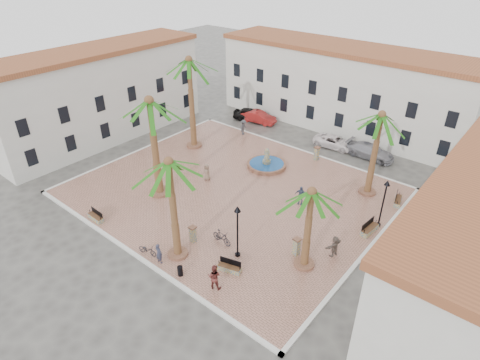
{
  "coord_description": "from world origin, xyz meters",
  "views": [
    {
      "loc": [
        20.12,
        -23.19,
        19.58
      ],
      "look_at": [
        1.0,
        0.0,
        1.6
      ],
      "focal_mm": 30.0,
      "sensor_mm": 36.0,
      "label": 1
    }
  ],
  "objects_px": {
    "bicycle_a": "(148,250)",
    "bench_e": "(369,229)",
    "pedestrian_fountain_b": "(301,195)",
    "pedestrian_north": "(244,127)",
    "palm_nw": "(189,69)",
    "palm_e": "(311,201)",
    "bench_ne": "(398,201)",
    "lamppost_e": "(385,196)",
    "car_white": "(335,142)",
    "bollard_e": "(297,246)",
    "palm_s": "(170,173)",
    "car_black": "(251,114)",
    "pedestrian_fountain_a": "(207,172)",
    "lamppost_s": "(237,223)",
    "car_silver": "(370,151)",
    "palm_ne": "(380,124)",
    "bench_s": "(96,217)",
    "car_red": "(259,117)",
    "bicycle_b": "(222,237)",
    "bollard_n": "(317,153)",
    "bench_se": "(229,268)",
    "litter_bin": "(180,271)",
    "pedestrian_east": "(335,246)",
    "palm_sw": "(150,112)",
    "fountain": "(267,164)"
  },
  "relations": [
    {
      "from": "bicycle_a",
      "to": "bicycle_b",
      "type": "height_order",
      "value": "bicycle_b"
    },
    {
      "from": "palm_sw",
      "to": "car_silver",
      "type": "bearing_deg",
      "value": 58.59
    },
    {
      "from": "lamppost_s",
      "to": "car_silver",
      "type": "xyz_separation_m",
      "value": [
        0.79,
        20.64,
        -2.32
      ]
    },
    {
      "from": "bicycle_a",
      "to": "car_red",
      "type": "height_order",
      "value": "car_red"
    },
    {
      "from": "palm_sw",
      "to": "pedestrian_east",
      "type": "distance_m",
      "value": 17.52
    },
    {
      "from": "bollard_e",
      "to": "pedestrian_fountain_a",
      "type": "relative_size",
      "value": 0.86
    },
    {
      "from": "palm_ne",
      "to": "bench_s",
      "type": "height_order",
      "value": "palm_ne"
    },
    {
      "from": "bench_ne",
      "to": "pedestrian_fountain_b",
      "type": "distance_m",
      "value": 8.43
    },
    {
      "from": "bench_e",
      "to": "bench_ne",
      "type": "xyz_separation_m",
      "value": [
        0.19,
        5.35,
        -0.02
      ]
    },
    {
      "from": "palm_e",
      "to": "car_silver",
      "type": "xyz_separation_m",
      "value": [
        -3.42,
        18.46,
        -4.74
      ]
    },
    {
      "from": "palm_nw",
      "to": "palm_e",
      "type": "bearing_deg",
      "value": -23.71
    },
    {
      "from": "car_black",
      "to": "car_white",
      "type": "bearing_deg",
      "value": -111.89
    },
    {
      "from": "palm_ne",
      "to": "bench_se",
      "type": "bearing_deg",
      "value": -101.24
    },
    {
      "from": "pedestrian_fountain_a",
      "to": "car_white",
      "type": "bearing_deg",
      "value": 59.92
    },
    {
      "from": "bollard_e",
      "to": "pedestrian_fountain_a",
      "type": "height_order",
      "value": "pedestrian_fountain_a"
    },
    {
      "from": "bench_e",
      "to": "car_white",
      "type": "height_order",
      "value": "car_white"
    },
    {
      "from": "palm_e",
      "to": "car_red",
      "type": "relative_size",
      "value": 1.44
    },
    {
      "from": "bench_se",
      "to": "pedestrian_fountain_b",
      "type": "distance_m",
      "value": 10.05
    },
    {
      "from": "pedestrian_fountain_a",
      "to": "car_white",
      "type": "distance_m",
      "value": 15.33
    },
    {
      "from": "bench_ne",
      "to": "lamppost_e",
      "type": "relative_size",
      "value": 0.43
    },
    {
      "from": "bench_s",
      "to": "lamppost_s",
      "type": "distance_m",
      "value": 12.55
    },
    {
      "from": "palm_ne",
      "to": "car_white",
      "type": "bearing_deg",
      "value": 135.64
    },
    {
      "from": "litter_bin",
      "to": "bicycle_a",
      "type": "distance_m",
      "value": 3.34
    },
    {
      "from": "bench_ne",
      "to": "palm_nw",
      "type": "bearing_deg",
      "value": 84.47
    },
    {
      "from": "bicycle_a",
      "to": "bench_e",
      "type": "bearing_deg",
      "value": -53.14
    },
    {
      "from": "pedestrian_east",
      "to": "pedestrian_fountain_b",
      "type": "bearing_deg",
      "value": -113.82
    },
    {
      "from": "car_silver",
      "to": "fountain",
      "type": "bearing_deg",
      "value": 141.63
    },
    {
      "from": "pedestrian_fountain_b",
      "to": "pedestrian_north",
      "type": "height_order",
      "value": "pedestrian_north"
    },
    {
      "from": "bollard_e",
      "to": "bicycle_a",
      "type": "height_order",
      "value": "bollard_e"
    },
    {
      "from": "bench_e",
      "to": "pedestrian_fountain_b",
      "type": "height_order",
      "value": "pedestrian_fountain_b"
    },
    {
      "from": "bench_se",
      "to": "pedestrian_fountain_a",
      "type": "xyz_separation_m",
      "value": [
        -9.58,
        7.86,
        0.57
      ]
    },
    {
      "from": "palm_s",
      "to": "car_black",
      "type": "xyz_separation_m",
      "value": [
        -11.74,
        23.47,
        -6.18
      ]
    },
    {
      "from": "litter_bin",
      "to": "car_white",
      "type": "height_order",
      "value": "car_white"
    },
    {
      "from": "bench_se",
      "to": "bench_e",
      "type": "bearing_deg",
      "value": 44.95
    },
    {
      "from": "pedestrian_fountain_b",
      "to": "palm_sw",
      "type": "bearing_deg",
      "value": -161.26
    },
    {
      "from": "car_white",
      "to": "bollard_e",
      "type": "bearing_deg",
      "value": -165.55
    },
    {
      "from": "lamppost_e",
      "to": "pedestrian_fountain_a",
      "type": "height_order",
      "value": "lamppost_e"
    },
    {
      "from": "litter_bin",
      "to": "pedestrian_north",
      "type": "xyz_separation_m",
      "value": [
        -11.16,
        20.51,
        0.54
      ]
    },
    {
      "from": "lamppost_e",
      "to": "car_black",
      "type": "height_order",
      "value": "lamppost_e"
    },
    {
      "from": "palm_s",
      "to": "bench_s",
      "type": "distance_m",
      "value": 10.61
    },
    {
      "from": "bollard_n",
      "to": "car_red",
      "type": "distance_m",
      "value": 11.64
    },
    {
      "from": "bench_se",
      "to": "bollard_n",
      "type": "relative_size",
      "value": 1.2
    },
    {
      "from": "bench_s",
      "to": "bench_e",
      "type": "bearing_deg",
      "value": 36.65
    },
    {
      "from": "bench_e",
      "to": "lamppost_s",
      "type": "xyz_separation_m",
      "value": [
        -6.16,
        -8.53,
        2.62
      ]
    },
    {
      "from": "bicycle_b",
      "to": "car_black",
      "type": "xyz_separation_m",
      "value": [
        -13.3,
        20.48,
        0.08
      ]
    },
    {
      "from": "pedestrian_east",
      "to": "car_black",
      "type": "height_order",
      "value": "pedestrian_east"
    },
    {
      "from": "bollard_e",
      "to": "car_red",
      "type": "height_order",
      "value": "bollard_e"
    },
    {
      "from": "bench_s",
      "to": "pedestrian_fountain_b",
      "type": "distance_m",
      "value": 16.98
    },
    {
      "from": "bench_s",
      "to": "lamppost_e",
      "type": "bearing_deg",
      "value": 39.0
    },
    {
      "from": "litter_bin",
      "to": "pedestrian_fountain_a",
      "type": "relative_size",
      "value": 0.44
    }
  ]
}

